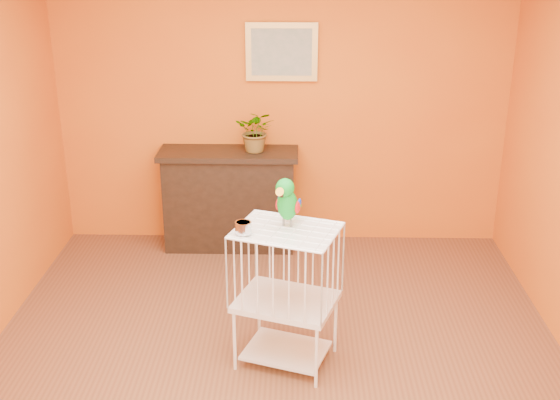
{
  "coord_description": "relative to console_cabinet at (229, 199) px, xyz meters",
  "views": [
    {
      "loc": [
        0.13,
        -3.85,
        2.74
      ],
      "look_at": [
        0.03,
        0.26,
        1.15
      ],
      "focal_mm": 45.0,
      "sensor_mm": 36.0,
      "label": 1
    }
  ],
  "objects": [
    {
      "name": "feed_cup",
      "position": [
        0.28,
        -1.9,
        0.55
      ],
      "size": [
        0.1,
        0.1,
        0.07
      ],
      "primitive_type": "cylinder",
      "color": "silver",
      "rests_on": "birdcage"
    },
    {
      "name": "ground",
      "position": [
        0.47,
        -2.03,
        -0.46
      ],
      "size": [
        4.5,
        4.5,
        0.0
      ],
      "primitive_type": "plane",
      "color": "brown",
      "rests_on": "ground"
    },
    {
      "name": "framed_picture",
      "position": [
        0.47,
        0.18,
        1.29
      ],
      "size": [
        0.62,
        0.04,
        0.5
      ],
      "color": "#BC8B43",
      "rests_on": "room_shell"
    },
    {
      "name": "console_cabinet",
      "position": [
        0.0,
        0.0,
        0.0
      ],
      "size": [
        1.23,
        0.44,
        0.91
      ],
      "color": "black",
      "rests_on": "ground"
    },
    {
      "name": "birdcage",
      "position": [
        0.54,
        -1.83,
        0.04
      ],
      "size": [
        0.75,
        0.66,
        0.97
      ],
      "rotation": [
        0.0,
        0.0,
        -0.33
      ],
      "color": "silver",
      "rests_on": "ground"
    },
    {
      "name": "potted_plant",
      "position": [
        0.25,
        -0.05,
        0.6
      ],
      "size": [
        0.38,
        0.41,
        0.29
      ],
      "primitive_type": "imported",
      "rotation": [
        0.0,
        0.0,
        -0.14
      ],
      "color": "#26722D",
      "rests_on": "console_cabinet"
    },
    {
      "name": "parrot",
      "position": [
        0.55,
        -1.77,
        0.68
      ],
      "size": [
        0.19,
        0.3,
        0.33
      ],
      "rotation": [
        0.0,
        0.0,
        -0.4
      ],
      "color": "#59544C",
      "rests_on": "birdcage"
    },
    {
      "name": "room_shell",
      "position": [
        0.47,
        -2.03,
        1.13
      ],
      "size": [
        4.5,
        4.5,
        4.5
      ],
      "color": "#C85C12",
      "rests_on": "ground"
    }
  ]
}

